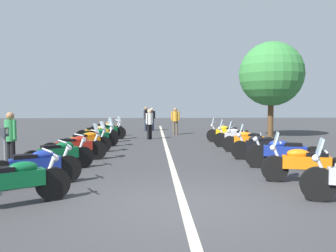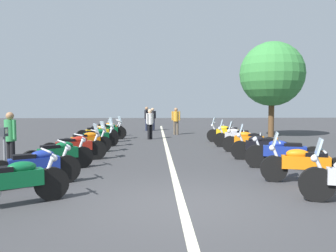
{
  "view_description": "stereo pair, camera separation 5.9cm",
  "coord_description": "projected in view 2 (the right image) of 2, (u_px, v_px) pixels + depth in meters",
  "views": [
    {
      "loc": [
        -6.18,
        0.55,
        1.87
      ],
      "look_at": [
        6.85,
        0.0,
        1.03
      ],
      "focal_mm": 36.57,
      "sensor_mm": 36.0,
      "label": 1
    },
    {
      "loc": [
        -6.18,
        0.49,
        1.87
      ],
      "look_at": [
        6.85,
        0.0,
        1.03
      ],
      "focal_mm": 36.57,
      "sensor_mm": 36.0,
      "label": 2
    }
  ],
  "objects": [
    {
      "name": "ground_plane",
      "position": [
        182.0,
        205.0,
        6.31
      ],
      "size": [
        80.0,
        80.0,
        0.0
      ],
      "primitive_type": "plane",
      "color": "#38383A"
    },
    {
      "name": "lane_centre_stripe",
      "position": [
        167.0,
        150.0,
        13.9
      ],
      "size": [
        30.55,
        0.16,
        0.01
      ],
      "primitive_type": "cube",
      "color": "beige",
      "rests_on": "ground_plane"
    },
    {
      "name": "motorcycle_left_row_0",
      "position": [
        13.0,
        181.0,
        6.23
      ],
      "size": [
        1.24,
        1.84,
        1.0
      ],
      "rotation": [
        0.0,
        0.0,
        -1.0
      ],
      "color": "black",
      "rests_on": "ground_plane"
    },
    {
      "name": "motorcycle_left_row_1",
      "position": [
        35.0,
        166.0,
        7.74
      ],
      "size": [
        1.16,
        1.88,
        1.01
      ],
      "rotation": [
        0.0,
        0.0,
        -1.05
      ],
      "color": "black",
      "rests_on": "ground_plane"
    },
    {
      "name": "motorcycle_left_row_2",
      "position": [
        59.0,
        155.0,
        9.59
      ],
      "size": [
        1.28,
        1.77,
        1.0
      ],
      "rotation": [
        0.0,
        0.0,
        -0.97
      ],
      "color": "black",
      "rests_on": "ground_plane"
    },
    {
      "name": "motorcycle_left_row_3",
      "position": [
        75.0,
        147.0,
        11.19
      ],
      "size": [
        1.06,
        2.02,
        1.21
      ],
      "rotation": [
        0.0,
        0.0,
        -1.15
      ],
      "color": "black",
      "rests_on": "ground_plane"
    },
    {
      "name": "motorcycle_left_row_4",
      "position": [
        87.0,
        141.0,
        12.96
      ],
      "size": [
        1.11,
        1.84,
        1.2
      ],
      "rotation": [
        0.0,
        0.0,
        -1.07
      ],
      "color": "black",
      "rests_on": "ground_plane"
    },
    {
      "name": "motorcycle_left_row_5",
      "position": [
        97.0,
        137.0,
        14.71
      ],
      "size": [
        1.16,
        1.8,
        1.2
      ],
      "rotation": [
        0.0,
        0.0,
        -1.03
      ],
      "color": "black",
      "rests_on": "ground_plane"
    },
    {
      "name": "motorcycle_left_row_6",
      "position": [
        98.0,
        133.0,
        16.39
      ],
      "size": [
        1.04,
        1.94,
        1.22
      ],
      "rotation": [
        0.0,
        0.0,
        -1.14
      ],
      "color": "black",
      "rests_on": "ground_plane"
    },
    {
      "name": "motorcycle_left_row_7",
      "position": [
        108.0,
        131.0,
        17.92
      ],
      "size": [
        0.99,
        1.92,
        1.22
      ],
      "rotation": [
        0.0,
        0.0,
        -1.17
      ],
      "color": "black",
      "rests_on": "ground_plane"
    },
    {
      "name": "motorcycle_left_row_8",
      "position": [
        107.0,
        129.0,
        19.61
      ],
      "size": [
        0.96,
        1.96,
        0.99
      ],
      "rotation": [
        0.0,
        0.0,
        -1.19
      ],
      "color": "black",
      "rests_on": "ground_plane"
    },
    {
      "name": "motorcycle_right_row_1",
      "position": [
        304.0,
        164.0,
        8.04
      ],
      "size": [
        0.87,
        2.01,
        1.21
      ],
      "rotation": [
        0.0,
        0.0,
        1.3
      ],
      "color": "black",
      "rests_on": "ground_plane"
    },
    {
      "name": "motorcycle_right_row_2",
      "position": [
        284.0,
        153.0,
        9.81
      ],
      "size": [
        0.93,
        2.17,
        1.02
      ],
      "rotation": [
        0.0,
        0.0,
        1.27
      ],
      "color": "black",
      "rests_on": "ground_plane"
    },
    {
      "name": "motorcycle_right_row_3",
      "position": [
        261.0,
        146.0,
        11.37
      ],
      "size": [
        0.82,
        2.02,
        1.21
      ],
      "rotation": [
        0.0,
        0.0,
        1.34
      ],
      "color": "black",
      "rests_on": "ground_plane"
    },
    {
      "name": "motorcycle_right_row_4",
      "position": [
        248.0,
        141.0,
        13.12
      ],
      "size": [
        0.99,
        1.98,
        1.2
      ],
      "rotation": [
        0.0,
        0.0,
        1.2
      ],
      "color": "black",
      "rests_on": "ground_plane"
    },
    {
      "name": "motorcycle_right_row_5",
      "position": [
        237.0,
        137.0,
        14.77
      ],
      "size": [
        0.79,
        2.03,
        1.2
      ],
      "rotation": [
        0.0,
        0.0,
        1.37
      ],
      "color": "black",
      "rests_on": "ground_plane"
    },
    {
      "name": "motorcycle_right_row_6",
      "position": [
        227.0,
        133.0,
        16.63
      ],
      "size": [
        0.95,
        1.94,
        1.21
      ],
      "rotation": [
        0.0,
        0.0,
        1.22
      ],
      "color": "black",
      "rests_on": "ground_plane"
    },
    {
      "name": "parking_meter",
      "position": [
        4.0,
        143.0,
        8.46
      ],
      "size": [
        0.2,
        0.15,
        1.29
      ],
      "rotation": [
        0.0,
        0.0,
        -1.74
      ],
      "color": "slate",
      "rests_on": "ground_plane"
    },
    {
      "name": "traffic_cone_2",
      "position": [
        277.0,
        143.0,
        14.03
      ],
      "size": [
        0.36,
        0.36,
        0.61
      ],
      "color": "orange",
      "rests_on": "ground_plane"
    },
    {
      "name": "bystander_0",
      "position": [
        153.0,
        117.0,
        24.08
      ],
      "size": [
        0.32,
        0.47,
        1.6
      ],
      "rotation": [
        0.0,
        0.0,
        3.67
      ],
      "color": "#1E2338",
      "rests_on": "ground_plane"
    },
    {
      "name": "bystander_1",
      "position": [
        147.0,
        117.0,
        23.95
      ],
      "size": [
        0.51,
        0.32,
        1.68
      ],
      "rotation": [
        0.0,
        0.0,
        4.43
      ],
      "color": "#1E2338",
      "rests_on": "ground_plane"
    },
    {
      "name": "bystander_2",
      "position": [
        176.0,
        119.0,
        20.92
      ],
      "size": [
        0.32,
        0.53,
        1.65
      ],
      "rotation": [
        0.0,
        0.0,
        3.06
      ],
      "color": "brown",
      "rests_on": "ground_plane"
    },
    {
      "name": "bystander_3",
      "position": [
        150.0,
        122.0,
        18.12
      ],
      "size": [
        0.42,
        0.38,
        1.6
      ],
      "rotation": [
        0.0,
        0.0,
        3.99
      ],
      "color": "black",
      "rests_on": "ground_plane"
    },
    {
      "name": "bystander_4",
      "position": [
        10.0,
        136.0,
        9.79
      ],
      "size": [
        0.36,
        0.43,
        1.64
      ],
      "rotation": [
        0.0,
        0.0,
        2.47
      ],
      "color": "black",
      "rests_on": "ground_plane"
    },
    {
      "name": "roadside_tree_0",
      "position": [
        272.0,
        74.0,
        19.34
      ],
      "size": [
        3.63,
        3.63,
        5.39
      ],
      "color": "brown",
      "rests_on": "ground_plane"
    }
  ]
}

